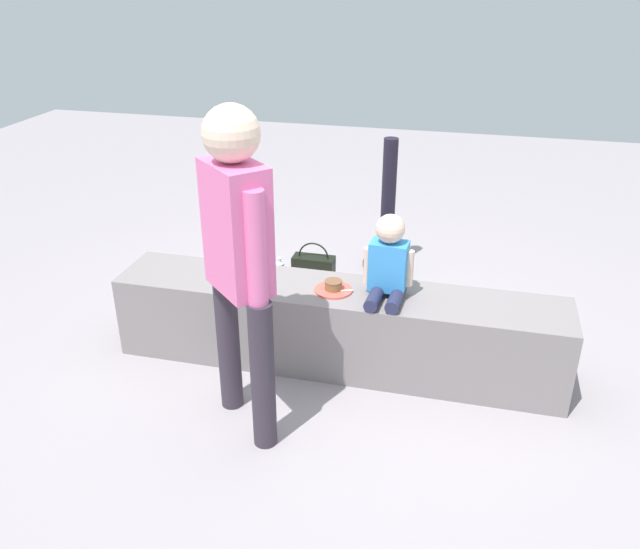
% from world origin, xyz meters
% --- Properties ---
extents(ground_plane, '(12.00, 12.00, 0.00)m').
position_xyz_m(ground_plane, '(0.00, 0.00, 0.00)').
color(ground_plane, '#998E94').
extents(concrete_ledge, '(2.65, 0.45, 0.50)m').
position_xyz_m(concrete_ledge, '(0.00, 0.00, 0.25)').
color(concrete_ledge, gray).
rests_on(concrete_ledge, ground_plane).
extents(child_seated, '(0.28, 0.32, 0.48)m').
position_xyz_m(child_seated, '(0.29, -0.01, 0.72)').
color(child_seated, '#262848').
rests_on(child_seated, concrete_ledge).
extents(adult_standing, '(0.40, 0.38, 1.68)m').
position_xyz_m(adult_standing, '(-0.33, -0.66, 1.01)').
color(adult_standing, '#322A35').
rests_on(adult_standing, ground_plane).
extents(cake_plate, '(0.22, 0.22, 0.07)m').
position_xyz_m(cake_plate, '(-0.02, -0.02, 0.53)').
color(cake_plate, '#E0594C').
rests_on(cake_plate, concrete_ledge).
extents(gift_bag, '(0.20, 0.08, 0.35)m').
position_xyz_m(gift_bag, '(0.18, 1.04, 0.16)').
color(gift_bag, '#4C99E0').
rests_on(gift_bag, ground_plane).
extents(railing_post, '(0.36, 0.36, 1.04)m').
position_xyz_m(railing_post, '(0.08, 1.43, 0.38)').
color(railing_post, black).
rests_on(railing_post, ground_plane).
extents(water_bottle_near_gift, '(0.07, 0.07, 0.20)m').
position_xyz_m(water_bottle_near_gift, '(-0.66, 0.96, 0.09)').
color(water_bottle_near_gift, silver).
rests_on(water_bottle_near_gift, ground_plane).
extents(party_cup_red, '(0.07, 0.07, 0.09)m').
position_xyz_m(party_cup_red, '(0.99, 0.55, 0.05)').
color(party_cup_red, red).
rests_on(party_cup_red, ground_plane).
extents(handbag_black_leather, '(0.31, 0.13, 0.35)m').
position_xyz_m(handbag_black_leather, '(-0.39, 0.97, 0.13)').
color(handbag_black_leather, black).
rests_on(handbag_black_leather, ground_plane).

